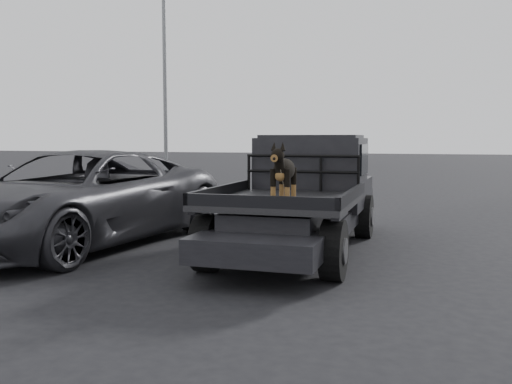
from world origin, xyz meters
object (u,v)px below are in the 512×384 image
(flatbed_ute, at_px, (299,222))
(distant_car_a, at_px, (336,155))
(dog, at_px, (284,174))
(floodlight_near, at_px, (164,16))
(parked_suv, at_px, (78,198))

(flatbed_ute, bearing_deg, distant_car_a, 98.22)
(dog, xyz_separation_m, floodlight_near, (-10.18, 17.29, 6.03))
(parked_suv, relative_size, floodlight_near, 0.41)
(flatbed_ute, bearing_deg, parked_suv, -171.21)
(dog, xyz_separation_m, distant_car_a, (-4.10, 28.85, -0.63))
(flatbed_ute, xyz_separation_m, distant_car_a, (-3.94, 27.27, 0.20))
(flatbed_ute, relative_size, dog, 7.30)
(dog, height_order, floodlight_near, floodlight_near)
(distant_car_a, bearing_deg, parked_suv, -126.71)
(parked_suv, height_order, distant_car_a, parked_suv)
(parked_suv, bearing_deg, dog, -8.40)
(dog, height_order, parked_suv, dog)
(flatbed_ute, relative_size, floodlight_near, 0.40)
(parked_suv, bearing_deg, floodlight_near, 118.53)
(flatbed_ute, height_order, distant_car_a, distant_car_a)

